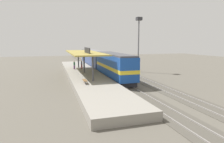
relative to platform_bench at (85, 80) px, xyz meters
name	(u,v)px	position (x,y,z in m)	size (l,w,h in m)	color
ground_plane	(118,76)	(8.00, 9.40, -1.34)	(120.00, 120.00, 0.00)	#5B564C
track_near	(108,76)	(6.00, 9.40, -1.31)	(3.20, 110.00, 0.16)	#4E4941
track_far	(131,75)	(10.60, 9.40, -1.31)	(3.20, 110.00, 0.16)	#4E4941
platform	(84,75)	(1.40, 9.40, -0.89)	(6.00, 44.00, 0.90)	gray
station_canopy	(84,53)	(1.40, 9.30, 3.19)	(5.20, 18.00, 4.70)	#47474C
platform_bench	(85,80)	(0.00, 0.00, 0.00)	(0.44, 1.70, 0.50)	#333338
locomotive	(114,66)	(6.00, 5.64, 1.07)	(2.93, 14.43, 4.44)	#28282D
passenger_carriage_single	(93,58)	(6.00, 23.64, 0.97)	(2.90, 20.00, 4.24)	#28282D
light_mast	(139,33)	(13.80, 12.93, 7.05)	(1.10, 1.10, 11.70)	slate
person_waiting	(82,64)	(1.80, 15.29, 0.51)	(0.34, 0.34, 1.71)	maroon
person_walking	(74,65)	(0.20, 14.69, 0.51)	(0.34, 0.34, 1.71)	#663375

